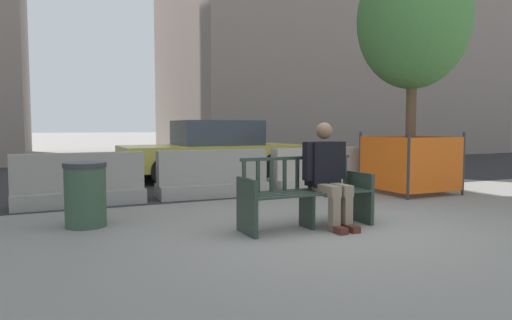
{
  "coord_description": "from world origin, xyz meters",
  "views": [
    {
      "loc": [
        -3.29,
        -4.6,
        1.26
      ],
      "look_at": [
        -0.34,
        1.72,
        0.75
      ],
      "focal_mm": 32.0,
      "sensor_mm": 36.0,
      "label": 1
    }
  ],
  "objects_px": {
    "jersey_barrier_left": "(80,184)",
    "jersey_barrier_centre": "(213,177)",
    "jersey_barrier_right": "(319,173)",
    "trash_bin": "(85,194)",
    "construction_fence": "(410,162)",
    "seated_person": "(327,172)",
    "car_taxi_near": "(212,150)",
    "street_bench": "(306,196)",
    "street_tree": "(413,21)"
  },
  "relations": [
    {
      "from": "jersey_barrier_left",
      "to": "jersey_barrier_centre",
      "type": "bearing_deg",
      "value": -0.19
    },
    {
      "from": "jersey_barrier_centre",
      "to": "jersey_barrier_left",
      "type": "height_order",
      "value": "same"
    },
    {
      "from": "jersey_barrier_left",
      "to": "jersey_barrier_right",
      "type": "distance_m",
      "value": 4.49
    },
    {
      "from": "jersey_barrier_right",
      "to": "trash_bin",
      "type": "height_order",
      "value": "jersey_barrier_right"
    },
    {
      "from": "jersey_barrier_right",
      "to": "trash_bin",
      "type": "distance_m",
      "value": 4.84
    },
    {
      "from": "jersey_barrier_centre",
      "to": "trash_bin",
      "type": "xyz_separation_m",
      "value": [
        -2.31,
        -1.72,
        0.07
      ]
    },
    {
      "from": "jersey_barrier_right",
      "to": "construction_fence",
      "type": "bearing_deg",
      "value": -40.59
    },
    {
      "from": "seated_person",
      "to": "construction_fence",
      "type": "height_order",
      "value": "seated_person"
    },
    {
      "from": "jersey_barrier_right",
      "to": "car_taxi_near",
      "type": "distance_m",
      "value": 2.99
    },
    {
      "from": "jersey_barrier_right",
      "to": "car_taxi_near",
      "type": "relative_size",
      "value": 0.48
    },
    {
      "from": "seated_person",
      "to": "trash_bin",
      "type": "distance_m",
      "value": 3.06
    },
    {
      "from": "seated_person",
      "to": "jersey_barrier_left",
      "type": "height_order",
      "value": "seated_person"
    },
    {
      "from": "jersey_barrier_centre",
      "to": "jersey_barrier_left",
      "type": "bearing_deg",
      "value": 179.81
    },
    {
      "from": "construction_fence",
      "to": "street_bench",
      "type": "bearing_deg",
      "value": -152.5
    },
    {
      "from": "street_bench",
      "to": "jersey_barrier_left",
      "type": "height_order",
      "value": "street_bench"
    },
    {
      "from": "jersey_barrier_centre",
      "to": "jersey_barrier_right",
      "type": "relative_size",
      "value": 1.01
    },
    {
      "from": "street_tree",
      "to": "trash_bin",
      "type": "distance_m",
      "value": 6.52
    },
    {
      "from": "construction_fence",
      "to": "jersey_barrier_right",
      "type": "bearing_deg",
      "value": 139.41
    },
    {
      "from": "jersey_barrier_right",
      "to": "trash_bin",
      "type": "xyz_separation_m",
      "value": [
        -4.54,
        -1.66,
        0.07
      ]
    },
    {
      "from": "trash_bin",
      "to": "jersey_barrier_left",
      "type": "bearing_deg",
      "value": 88.33
    },
    {
      "from": "jersey_barrier_centre",
      "to": "jersey_barrier_left",
      "type": "xyz_separation_m",
      "value": [
        -2.26,
        0.01,
        0.0
      ]
    },
    {
      "from": "street_bench",
      "to": "construction_fence",
      "type": "relative_size",
      "value": 1.24
    },
    {
      "from": "jersey_barrier_right",
      "to": "car_taxi_near",
      "type": "height_order",
      "value": "car_taxi_near"
    },
    {
      "from": "street_bench",
      "to": "jersey_barrier_centre",
      "type": "bearing_deg",
      "value": 93.5
    },
    {
      "from": "jersey_barrier_left",
      "to": "street_tree",
      "type": "height_order",
      "value": "street_tree"
    },
    {
      "from": "construction_fence",
      "to": "street_tree",
      "type": "bearing_deg",
      "value": -26.57
    },
    {
      "from": "jersey_barrier_centre",
      "to": "street_tree",
      "type": "height_order",
      "value": "street_tree"
    },
    {
      "from": "jersey_barrier_right",
      "to": "construction_fence",
      "type": "relative_size",
      "value": 1.47
    },
    {
      "from": "jersey_barrier_centre",
      "to": "trash_bin",
      "type": "height_order",
      "value": "jersey_barrier_centre"
    },
    {
      "from": "street_bench",
      "to": "street_tree",
      "type": "bearing_deg",
      "value": 27.5
    },
    {
      "from": "jersey_barrier_left",
      "to": "street_tree",
      "type": "bearing_deg",
      "value": -11.59
    },
    {
      "from": "street_tree",
      "to": "jersey_barrier_centre",
      "type": "bearing_deg",
      "value": 161.54
    },
    {
      "from": "jersey_barrier_centre",
      "to": "street_bench",
      "type": "bearing_deg",
      "value": -86.5
    },
    {
      "from": "jersey_barrier_centre",
      "to": "construction_fence",
      "type": "distance_m",
      "value": 3.75
    },
    {
      "from": "seated_person",
      "to": "street_tree",
      "type": "xyz_separation_m",
      "value": [
        3.09,
        1.81,
        2.54
      ]
    },
    {
      "from": "jersey_barrier_left",
      "to": "street_bench",
      "type": "bearing_deg",
      "value": -50.34
    },
    {
      "from": "jersey_barrier_right",
      "to": "seated_person",
      "type": "bearing_deg",
      "value": -121.13
    },
    {
      "from": "seated_person",
      "to": "construction_fence",
      "type": "xyz_separation_m",
      "value": [
        3.09,
        1.81,
        -0.11
      ]
    },
    {
      "from": "street_bench",
      "to": "construction_fence",
      "type": "xyz_separation_m",
      "value": [
        3.37,
        1.75,
        0.19
      ]
    },
    {
      "from": "jersey_barrier_left",
      "to": "car_taxi_near",
      "type": "xyz_separation_m",
      "value": [
        3.17,
        2.59,
        0.35
      ]
    },
    {
      "from": "street_bench",
      "to": "street_tree",
      "type": "distance_m",
      "value": 4.74
    },
    {
      "from": "seated_person",
      "to": "jersey_barrier_left",
      "type": "xyz_separation_m",
      "value": [
        -2.72,
        3.0,
        -0.35
      ]
    },
    {
      "from": "street_bench",
      "to": "car_taxi_near",
      "type": "distance_m",
      "value": 5.59
    },
    {
      "from": "trash_bin",
      "to": "jersey_barrier_right",
      "type": "bearing_deg",
      "value": 20.13
    },
    {
      "from": "street_bench",
      "to": "street_tree",
      "type": "height_order",
      "value": "street_tree"
    },
    {
      "from": "car_taxi_near",
      "to": "street_bench",
      "type": "bearing_deg",
      "value": -97.52
    },
    {
      "from": "jersey_barrier_left",
      "to": "trash_bin",
      "type": "xyz_separation_m",
      "value": [
        -0.05,
        -1.73,
        0.07
      ]
    },
    {
      "from": "construction_fence",
      "to": "jersey_barrier_left",
      "type": "bearing_deg",
      "value": 168.41
    },
    {
      "from": "seated_person",
      "to": "construction_fence",
      "type": "relative_size",
      "value": 0.96
    },
    {
      "from": "jersey_barrier_left",
      "to": "car_taxi_near",
      "type": "bearing_deg",
      "value": 39.26
    }
  ]
}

